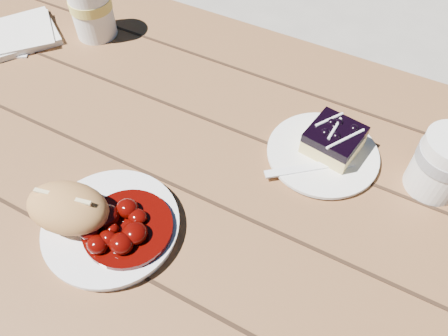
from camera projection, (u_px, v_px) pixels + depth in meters
The scene contains 11 objects.
ground at pixel (199, 302), 1.38m from camera, with size 60.00×60.00×0.00m, color gray.
picnic_table at pixel (186, 196), 0.91m from camera, with size 2.00×1.55×0.75m.
main_plate at pixel (112, 227), 0.67m from camera, with size 0.20×0.20×0.02m, color white.
goulash_stew at pixel (126, 223), 0.64m from camera, with size 0.14×0.14×0.04m, color #4A0502, non-canonical shape.
bread_roll at pixel (68, 208), 0.65m from camera, with size 0.13×0.09×0.07m, color #BA8247.
dessert_plate at pixel (322, 154), 0.77m from camera, with size 0.19×0.19×0.01m, color white.
blueberry_cake at pixel (334, 139), 0.75m from camera, with size 0.10×0.10×0.05m.
fork_dessert at pixel (301, 169), 0.74m from camera, with size 0.03×0.16×0.01m, color white, non-canonical shape.
coffee_cup at pixel (443, 164), 0.69m from camera, with size 0.09×0.09×0.11m, color white.
napkin_stack at pixel (21, 34), 0.98m from camera, with size 0.15×0.15×0.01m, color white.
second_cup at pixel (92, 12), 0.95m from camera, with size 0.09×0.09×0.11m, color white.
Camera 1 is at (0.32, -0.42, 1.34)m, focal length 35.00 mm.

